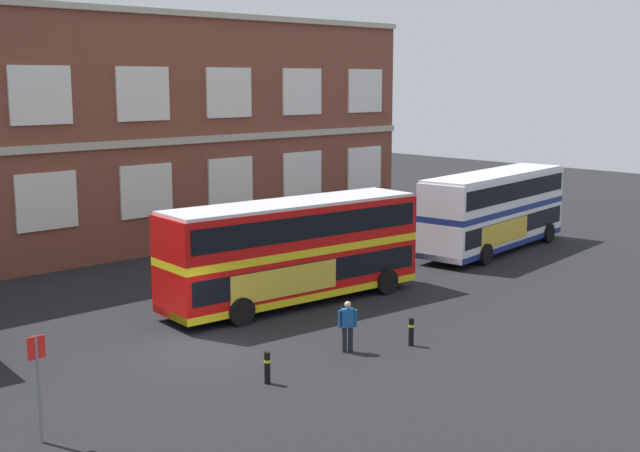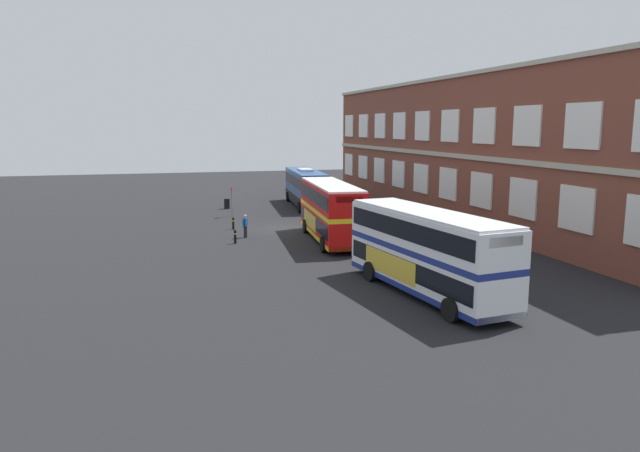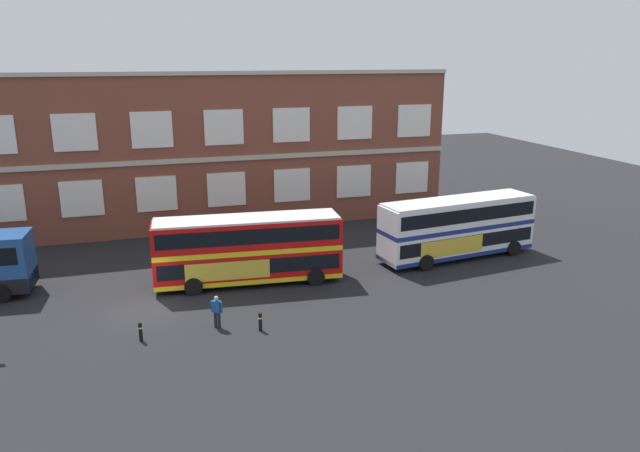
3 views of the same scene
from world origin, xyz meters
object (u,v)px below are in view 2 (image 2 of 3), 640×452
Objects in this scene: safety_bollard_west at (233,223)px; bus_stand_flag at (232,199)px; waiting_passenger at (245,225)px; touring_coach at (305,187)px; station_litter_bin at (227,203)px; double_decker_near at (331,211)px; safety_bollard_east at (235,237)px; double_decker_middle at (427,251)px.

bus_stand_flag is at bearing 173.61° from safety_bollard_west.
touring_coach is at bearing 151.29° from waiting_passenger.
touring_coach is 9.59m from bus_stand_flag.
station_litter_bin is 11.95m from safety_bollard_west.
touring_coach is 17.59m from waiting_passenger.
touring_coach reaches higher than waiting_passenger.
waiting_passenger is 10.32m from bus_stand_flag.
double_decker_near is 4.14× the size of bus_stand_flag.
double_decker_middle is at bearing 25.62° from safety_bollard_east.
safety_bollard_west is at bearing 173.95° from safety_bollard_east.
double_decker_middle is (14.31, 0.51, 0.00)m from double_decker_near.
double_decker_middle is 33.19m from station_litter_bin.
bus_stand_flag is (-13.00, -5.36, -0.51)m from double_decker_near.
waiting_passenger is 2.28m from safety_bollard_east.
touring_coach is at bearing 176.04° from double_decker_middle.
touring_coach is 14.71m from safety_bollard_west.
station_litter_bin is at bearing -91.75° from touring_coach.
double_decker_middle is 32.50m from touring_coach.
double_decker_near is at bearing 15.76° from station_litter_bin.
double_decker_middle is 11.83× the size of safety_bollard_west.
safety_bollard_east is (-0.72, -6.70, -1.66)m from double_decker_near.
safety_bollard_east is (5.72, -0.61, 0.00)m from safety_bollard_west.
safety_bollard_west is at bearing -162.36° from double_decker_middle.
double_decker_middle is 18.15m from waiting_passenger.
waiting_passenger is 3.77m from safety_bollard_west.
waiting_passenger is at bearing 153.17° from safety_bollard_east.
safety_bollard_west is at bearing -136.57° from double_decker_near.
double_decker_near is at bearing 83.90° from safety_bollard_east.
bus_stand_flag reaches higher than safety_bollard_east.
double_decker_near reaches higher than bus_stand_flag.
touring_coach is (-18.11, 2.75, -0.24)m from double_decker_near.
double_decker_near is 11.77× the size of safety_bollard_east.
double_decker_middle is at bearing -3.96° from touring_coach.
touring_coach is at bearing 142.87° from safety_bollard_west.
double_decker_near is 14.32m from double_decker_middle.
double_decker_middle is 0.92× the size of touring_coach.
double_decker_near is 6.94m from safety_bollard_east.
bus_stand_flag reaches higher than safety_bollard_west.
bus_stand_flag reaches higher than waiting_passenger.
touring_coach reaches higher than safety_bollard_west.
station_litter_bin is at bearing 175.61° from safety_bollard_west.
station_litter_bin is (-5.35, 0.18, -1.12)m from bus_stand_flag.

